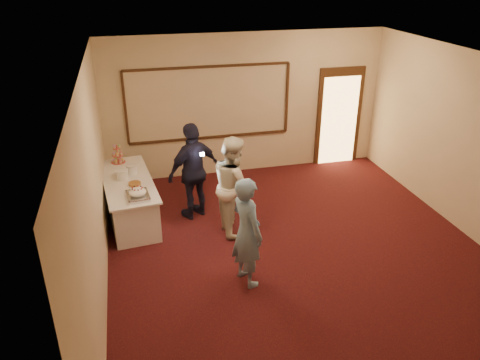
# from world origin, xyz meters

# --- Properties ---
(floor) EXTENTS (7.00, 7.00, 0.00)m
(floor) POSITION_xyz_m (0.00, 0.00, 0.00)
(floor) COLOR black
(floor) RESTS_ON ground
(room_walls) EXTENTS (6.04, 7.04, 3.02)m
(room_walls) POSITION_xyz_m (0.00, 0.00, 2.03)
(room_walls) COLOR beige
(room_walls) RESTS_ON floor
(wall_molding) EXTENTS (3.45, 0.04, 1.55)m
(wall_molding) POSITION_xyz_m (-0.80, 3.47, 1.60)
(wall_molding) COLOR black
(wall_molding) RESTS_ON room_walls
(doorway) EXTENTS (1.05, 0.07, 2.20)m
(doorway) POSITION_xyz_m (2.15, 3.45, 1.08)
(doorway) COLOR black
(doorway) RESTS_ON floor
(buffet_table) EXTENTS (1.05, 2.22, 0.77)m
(buffet_table) POSITION_xyz_m (-2.58, 1.89, 0.39)
(buffet_table) COLOR silver
(buffet_table) RESTS_ON floor
(pavlova_tray) EXTENTS (0.38, 0.50, 0.18)m
(pavlova_tray) POSITION_xyz_m (-2.43, 1.14, 0.85)
(pavlova_tray) COLOR #B9BAC0
(pavlova_tray) RESTS_ON buffet_table
(cupcake_stand) EXTENTS (0.27, 0.27, 0.39)m
(cupcake_stand) POSITION_xyz_m (-2.73, 2.73, 0.91)
(cupcake_stand) COLOR #CE514A
(cupcake_stand) RESTS_ON buffet_table
(plate_stack_a) EXTENTS (0.21, 0.21, 0.17)m
(plate_stack_a) POSITION_xyz_m (-2.66, 1.93, 0.86)
(plate_stack_a) COLOR white
(plate_stack_a) RESTS_ON buffet_table
(plate_stack_b) EXTENTS (0.20, 0.20, 0.17)m
(plate_stack_b) POSITION_xyz_m (-2.49, 2.15, 0.85)
(plate_stack_b) COLOR white
(plate_stack_b) RESTS_ON buffet_table
(tart) EXTENTS (0.25, 0.25, 0.05)m
(tart) POSITION_xyz_m (-2.47, 1.63, 0.79)
(tart) COLOR white
(tart) RESTS_ON buffet_table
(man) EXTENTS (0.57, 0.70, 1.67)m
(man) POSITION_xyz_m (-1.00, -0.41, 0.83)
(man) COLOR #769FC5
(man) RESTS_ON floor
(woman) EXTENTS (0.68, 0.86, 1.72)m
(woman) POSITION_xyz_m (-0.85, 1.04, 0.86)
(woman) COLOR silver
(woman) RESTS_ON floor
(guest) EXTENTS (1.13, 0.86, 1.78)m
(guest) POSITION_xyz_m (-1.42, 1.71, 0.89)
(guest) COLOR black
(guest) RESTS_ON floor
(camera_flash) EXTENTS (0.07, 0.04, 0.05)m
(camera_flash) POSITION_xyz_m (-1.31, 1.41, 1.32)
(camera_flash) COLOR white
(camera_flash) RESTS_ON guest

